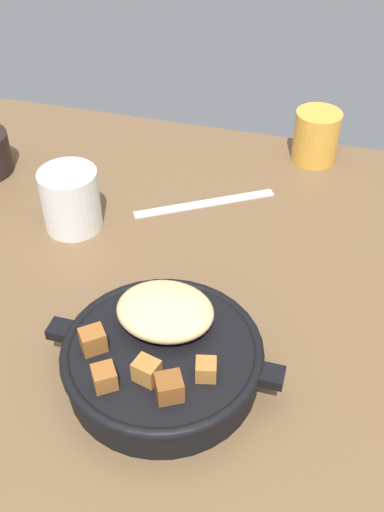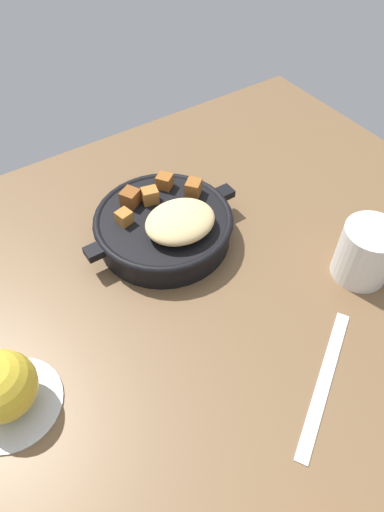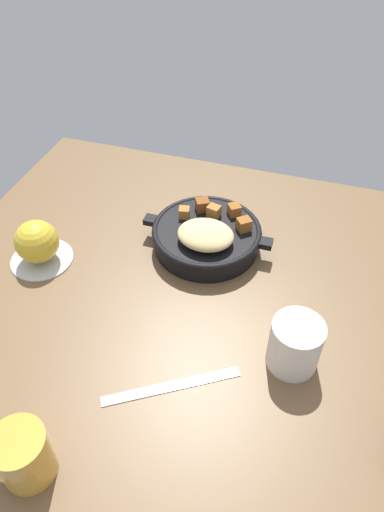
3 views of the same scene
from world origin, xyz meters
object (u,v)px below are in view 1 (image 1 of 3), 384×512
(butter_knife, at_px, (205,203))
(ceramic_mug_white, at_px, (71,200))
(cast_iron_skillet, at_px, (162,354))
(juice_glass_amber, at_px, (316,136))

(butter_knife, distance_m, ceramic_mug_white, 0.19)
(cast_iron_skillet, bearing_deg, butter_knife, 96.53)
(butter_knife, bearing_deg, cast_iron_skillet, -115.01)
(cast_iron_skillet, distance_m, butter_knife, 0.31)
(ceramic_mug_white, bearing_deg, cast_iron_skillet, -47.09)
(butter_knife, bearing_deg, ceramic_mug_white, 179.39)
(juice_glass_amber, relative_size, ceramic_mug_white, 0.94)
(butter_knife, relative_size, ceramic_mug_white, 2.43)
(ceramic_mug_white, bearing_deg, juice_glass_amber, 41.57)
(butter_knife, bearing_deg, juice_glass_amber, 19.35)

